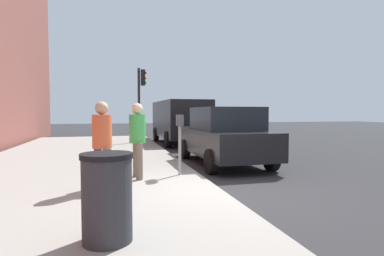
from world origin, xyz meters
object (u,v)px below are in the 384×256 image
at_px(pedestrian_bystander, 102,139).
at_px(trash_bin, 107,197).
at_px(pedestrian_at_meter, 138,135).
at_px(parking_meter, 180,132).
at_px(traffic_signal, 141,93).
at_px(parked_van_far, 180,119).
at_px(parked_sedan_near, 224,136).

bearing_deg(pedestrian_bystander, trash_bin, -116.56).
distance_m(pedestrian_at_meter, trash_bin, 3.44).
xyz_separation_m(parking_meter, trash_bin, (-3.48, 1.60, -0.51)).
bearing_deg(traffic_signal, parked_van_far, -82.90).
distance_m(parking_meter, traffic_signal, 8.32).
bearing_deg(trash_bin, parked_van_far, -16.03).
xyz_separation_m(pedestrian_at_meter, traffic_signal, (8.34, -0.85, 1.46)).
height_order(parking_meter, traffic_signal, traffic_signal).
bearing_deg(parked_van_far, parking_meter, 167.81).
xyz_separation_m(traffic_signal, trash_bin, (-11.69, 1.46, -1.92)).
relative_size(traffic_signal, trash_bin, 3.56).
distance_m(parked_sedan_near, trash_bin, 6.43).
height_order(pedestrian_at_meter, pedestrian_bystander, pedestrian_bystander).
bearing_deg(parked_sedan_near, traffic_signal, 17.46).
relative_size(pedestrian_at_meter, parked_van_far, 0.32).
height_order(parked_van_far, traffic_signal, traffic_signal).
height_order(parking_meter, pedestrian_bystander, pedestrian_bystander).
bearing_deg(pedestrian_at_meter, trash_bin, -106.75).
xyz_separation_m(pedestrian_bystander, trash_bin, (-2.48, -0.12, -0.46)).
xyz_separation_m(pedestrian_bystander, parked_sedan_near, (2.96, -3.54, -0.22)).
xyz_separation_m(parked_sedan_near, traffic_signal, (6.25, 1.97, 1.68)).
distance_m(parking_meter, trash_bin, 3.87).
height_order(pedestrian_at_meter, traffic_signal, traffic_signal).
relative_size(pedestrian_bystander, traffic_signal, 0.46).
distance_m(parking_meter, parked_sedan_near, 2.69).
height_order(parked_sedan_near, parked_van_far, parked_van_far).
bearing_deg(pedestrian_at_meter, pedestrian_bystander, -136.24).
bearing_deg(traffic_signal, parking_meter, -179.02).
relative_size(parking_meter, pedestrian_at_meter, 0.84).
height_order(pedestrian_at_meter, parked_van_far, parked_van_far).
xyz_separation_m(pedestrian_at_meter, parked_sedan_near, (2.09, -2.81, -0.22)).
distance_m(parking_meter, pedestrian_bystander, 1.99).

